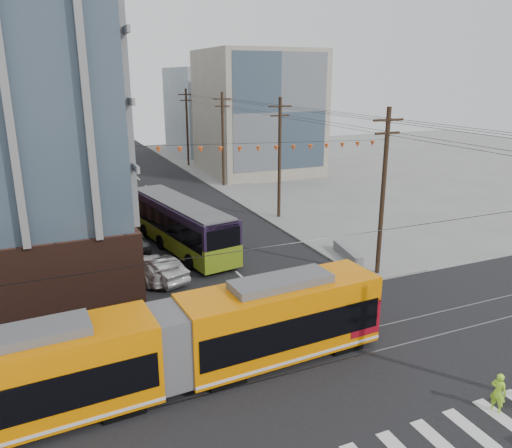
{
  "coord_description": "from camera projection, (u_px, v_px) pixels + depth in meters",
  "views": [
    {
      "loc": [
        -11.38,
        -14.25,
        12.86
      ],
      "look_at": [
        -0.31,
        11.13,
        4.56
      ],
      "focal_mm": 35.0,
      "sensor_mm": 36.0,
      "label": 1
    }
  ],
  "objects": [
    {
      "name": "ground",
      "position": [
        371.0,
        400.0,
        20.56
      ],
      "size": [
        160.0,
        160.0,
        0.0
      ],
      "primitive_type": "plane",
      "color": "slate"
    },
    {
      "name": "bg_bldg_ne_near",
      "position": [
        258.0,
        113.0,
        66.53
      ],
      "size": [
        14.0,
        14.0,
        16.0
      ],
      "primitive_type": "cube",
      "color": "gray",
      "rests_on": "ground"
    },
    {
      "name": "bg_bldg_nw_far",
      "position": [
        13.0,
        94.0,
        75.53
      ],
      "size": [
        16.0,
        18.0,
        20.0
      ],
      "primitive_type": "cube",
      "color": "gray",
      "rests_on": "ground"
    },
    {
      "name": "bg_bldg_ne_far",
      "position": [
        221.0,
        110.0,
        85.14
      ],
      "size": [
        16.0,
        16.0,
        14.0
      ],
      "primitive_type": "cube",
      "color": "#8C99A5",
      "rests_on": "ground"
    },
    {
      "name": "utility_pole_far",
      "position": [
        187.0,
        128.0,
        71.4
      ],
      "size": [
        0.3,
        0.3,
        11.0
      ],
      "primitive_type": "cylinder",
      "color": "black",
      "rests_on": "ground"
    },
    {
      "name": "streetcar",
      "position": [
        169.0,
        347.0,
        20.81
      ],
      "size": [
        20.36,
        4.02,
        3.9
      ],
      "primitive_type": null,
      "rotation": [
        0.0,
        0.0,
        0.06
      ],
      "color": "orange",
      "rests_on": "ground"
    },
    {
      "name": "city_bus",
      "position": [
        180.0,
        224.0,
        38.1
      ],
      "size": [
        5.16,
        13.73,
        3.81
      ],
      "primitive_type": null,
      "rotation": [
        0.0,
        0.0,
        0.17
      ],
      "color": "#21152E",
      "rests_on": "ground"
    },
    {
      "name": "parked_car_silver",
      "position": [
        158.0,
        269.0,
        32.27
      ],
      "size": [
        3.23,
        5.16,
        1.6
      ],
      "primitive_type": "imported",
      "rotation": [
        0.0,
        0.0,
        3.48
      ],
      "color": "#AFAFAF",
      "rests_on": "ground"
    },
    {
      "name": "parked_car_white",
      "position": [
        150.0,
        267.0,
        32.69
      ],
      "size": [
        3.16,
        5.63,
        1.54
      ],
      "primitive_type": "imported",
      "rotation": [
        0.0,
        0.0,
        3.34
      ],
      "color": "silver",
      "rests_on": "ground"
    },
    {
      "name": "parked_car_grey",
      "position": [
        132.0,
        241.0,
        38.11
      ],
      "size": [
        2.24,
        4.77,
        1.32
      ],
      "primitive_type": "imported",
      "rotation": [
        0.0,
        0.0,
        3.13
      ],
      "color": "#575E62",
      "rests_on": "ground"
    },
    {
      "name": "pedestrian",
      "position": [
        498.0,
        392.0,
        19.68
      ],
      "size": [
        0.58,
        0.71,
        1.67
      ],
      "primitive_type": "imported",
      "rotation": [
        0.0,
        0.0,
        1.9
      ],
      "color": "#B0FF30",
      "rests_on": "ground"
    },
    {
      "name": "jersey_barrier",
      "position": [
        348.0,
        254.0,
        36.13
      ],
      "size": [
        1.68,
        4.2,
        0.82
      ],
      "primitive_type": "cube",
      "rotation": [
        0.0,
        0.0,
        -0.19
      ],
      "color": "gray",
      "rests_on": "ground"
    }
  ]
}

